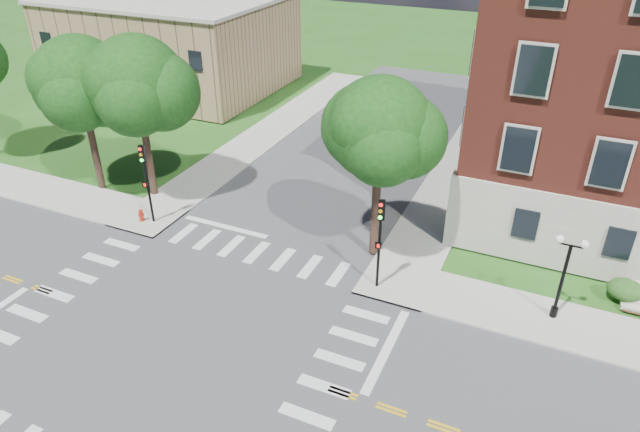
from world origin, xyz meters
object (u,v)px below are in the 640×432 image
at_px(traffic_signal_nw, 146,174).
at_px(twin_lamp_west, 564,273).
at_px(fire_hydrant, 141,215).
at_px(traffic_signal_ne, 380,233).

bearing_deg(traffic_signal_nw, twin_lamp_west, 1.74).
relative_size(traffic_signal_nw, fire_hydrant, 6.40).
height_order(twin_lamp_west, fire_hydrant, twin_lamp_west).
bearing_deg(traffic_signal_nw, fire_hydrant, -161.91).
distance_m(traffic_signal_ne, fire_hydrant, 14.97).
relative_size(traffic_signal_nw, twin_lamp_west, 1.13).
distance_m(traffic_signal_nw, twin_lamp_west, 22.20).
xyz_separation_m(twin_lamp_west, fire_hydrant, (-22.84, -0.89, -2.06)).
height_order(traffic_signal_ne, traffic_signal_nw, same).
distance_m(twin_lamp_west, fire_hydrant, 22.95).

